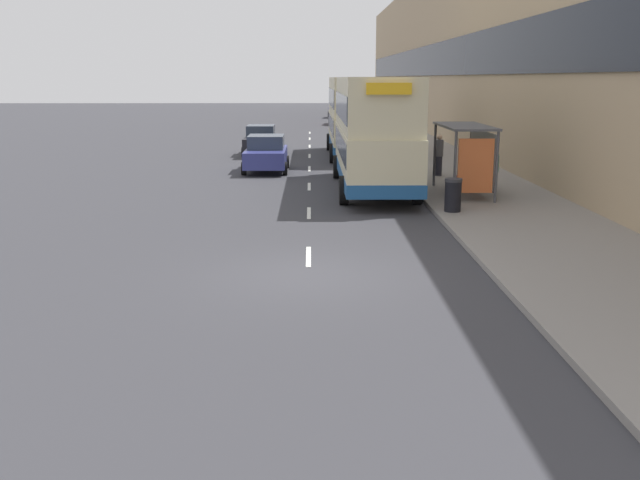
# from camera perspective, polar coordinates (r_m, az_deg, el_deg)

# --- Properties ---
(ground_plane) EXTENTS (220.00, 220.00, 0.00)m
(ground_plane) POSITION_cam_1_polar(r_m,az_deg,el_deg) (15.82, -0.94, -2.83)
(ground_plane) COLOR #38383D
(pavement) EXTENTS (5.00, 93.00, 0.14)m
(pavement) POSITION_cam_1_polar(r_m,az_deg,el_deg) (54.28, 6.12, 8.34)
(pavement) COLOR gray
(pavement) RESTS_ON ground_plane
(terrace_facade) EXTENTS (3.10, 93.00, 12.34)m
(terrace_facade) POSITION_cam_1_polar(r_m,az_deg,el_deg) (54.76, 10.57, 14.62)
(terrace_facade) COLOR tan
(terrace_facade) RESTS_ON ground_plane
(lane_mark_0) EXTENTS (0.12, 2.00, 0.01)m
(lane_mark_0) POSITION_cam_1_polar(r_m,az_deg,el_deg) (17.44, -0.93, -1.32)
(lane_mark_0) COLOR silver
(lane_mark_0) RESTS_ON ground_plane
(lane_mark_1) EXTENTS (0.12, 2.00, 0.01)m
(lane_mark_1) POSITION_cam_1_polar(r_m,az_deg,el_deg) (23.05, -0.89, 2.18)
(lane_mark_1) COLOR silver
(lane_mark_1) RESTS_ON ground_plane
(lane_mark_2) EXTENTS (0.12, 2.00, 0.01)m
(lane_mark_2) POSITION_cam_1_polar(r_m,az_deg,el_deg) (28.72, -0.87, 4.30)
(lane_mark_2) COLOR silver
(lane_mark_2) RESTS_ON ground_plane
(lane_mark_3) EXTENTS (0.12, 2.00, 0.01)m
(lane_mark_3) POSITION_cam_1_polar(r_m,az_deg,el_deg) (34.42, -0.86, 5.73)
(lane_mark_3) COLOR silver
(lane_mark_3) RESTS_ON ground_plane
(lane_mark_4) EXTENTS (0.12, 2.00, 0.01)m
(lane_mark_4) POSITION_cam_1_polar(r_m,az_deg,el_deg) (40.13, -0.85, 6.75)
(lane_mark_4) COLOR silver
(lane_mark_4) RESTS_ON ground_plane
(lane_mark_5) EXTENTS (0.12, 2.00, 0.01)m
(lane_mark_5) POSITION_cam_1_polar(r_m,az_deg,el_deg) (45.85, -0.84, 7.51)
(lane_mark_5) COLOR silver
(lane_mark_5) RESTS_ON ground_plane
(lane_mark_6) EXTENTS (0.12, 2.00, 0.01)m
(lane_mark_6) POSITION_cam_1_polar(r_m,az_deg,el_deg) (51.57, -0.83, 8.10)
(lane_mark_6) COLOR silver
(lane_mark_6) RESTS_ON ground_plane
(lane_mark_7) EXTENTS (0.12, 2.00, 0.01)m
(lane_mark_7) POSITION_cam_1_polar(r_m,az_deg,el_deg) (57.30, -0.83, 8.58)
(lane_mark_7) COLOR silver
(lane_mark_7) RESTS_ON ground_plane
(bus_shelter) EXTENTS (1.60, 4.20, 2.48)m
(bus_shelter) POSITION_cam_1_polar(r_m,az_deg,el_deg) (26.12, 11.98, 7.31)
(bus_shelter) COLOR #4C4C51
(bus_shelter) RESTS_ON ground_plane
(double_decker_bus_near) EXTENTS (2.85, 10.26, 4.30)m
(double_decker_bus_near) POSITION_cam_1_polar(r_m,az_deg,el_deg) (27.59, 4.32, 8.68)
(double_decker_bus_near) COLOR beige
(double_decker_bus_near) RESTS_ON ground_plane
(double_decker_bus_ahead) EXTENTS (2.85, 10.13, 4.30)m
(double_decker_bus_ahead) POSITION_cam_1_polar(r_m,az_deg,el_deg) (39.81, 2.74, 9.97)
(double_decker_bus_ahead) COLOR beige
(double_decker_bus_ahead) RESTS_ON ground_plane
(car_0) EXTENTS (1.91, 4.27, 1.67)m
(car_0) POSITION_cam_1_polar(r_m,az_deg,el_deg) (40.58, -4.76, 7.94)
(car_0) COLOR black
(car_0) RESTS_ON ground_plane
(car_1) EXTENTS (2.05, 4.09, 1.68)m
(car_1) POSITION_cam_1_polar(r_m,az_deg,el_deg) (67.38, 1.59, 9.92)
(car_1) COLOR maroon
(car_1) RESTS_ON ground_plane
(car_2) EXTENTS (2.05, 4.22, 1.66)m
(car_2) POSITION_cam_1_polar(r_m,az_deg,el_deg) (33.48, -4.33, 6.91)
(car_2) COLOR navy
(car_2) RESTS_ON ground_plane
(car_3) EXTENTS (2.00, 3.81, 1.72)m
(car_3) POSITION_cam_1_polar(r_m,az_deg,el_deg) (78.85, 1.40, 10.36)
(car_3) COLOR navy
(car_3) RESTS_ON ground_plane
(pedestrian_at_shelter) EXTENTS (0.35, 0.35, 1.77)m
(pedestrian_at_shelter) POSITION_cam_1_polar(r_m,az_deg,el_deg) (31.23, 9.50, 6.74)
(pedestrian_at_shelter) COLOR #23232D
(pedestrian_at_shelter) RESTS_ON ground_plane
(pedestrian_1) EXTENTS (0.31, 0.31, 1.58)m
(pedestrian_1) POSITION_cam_1_polar(r_m,az_deg,el_deg) (27.07, 13.76, 5.43)
(pedestrian_1) COLOR #23232D
(pedestrian_1) RESTS_ON ground_plane
(litter_bin) EXTENTS (0.55, 0.55, 1.05)m
(litter_bin) POSITION_cam_1_polar(r_m,az_deg,el_deg) (22.88, 10.59, 3.57)
(litter_bin) COLOR black
(litter_bin) RESTS_ON ground_plane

